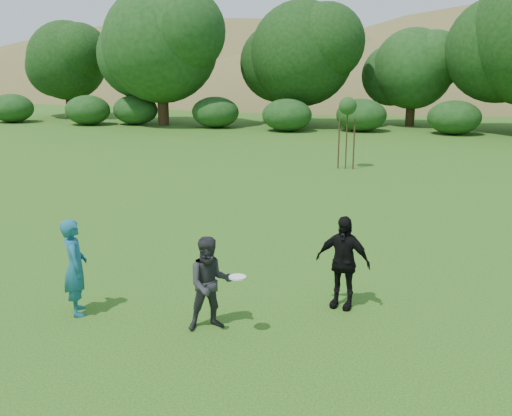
{
  "coord_description": "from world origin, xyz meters",
  "views": [
    {
      "loc": [
        3.17,
        -8.61,
        4.22
      ],
      "look_at": [
        0.0,
        3.0,
        1.1
      ],
      "focal_mm": 40.0,
      "sensor_mm": 36.0,
      "label": 1
    }
  ],
  "objects_px": {
    "player_grey": "(210,284)",
    "sapling": "(348,108)",
    "player_teal": "(75,267)",
    "player_black": "(343,262)"
  },
  "relations": [
    {
      "from": "player_black",
      "to": "player_teal",
      "type": "bearing_deg",
      "value": -149.87
    },
    {
      "from": "player_black",
      "to": "player_grey",
      "type": "bearing_deg",
      "value": -132.43
    },
    {
      "from": "player_grey",
      "to": "sapling",
      "type": "relative_size",
      "value": 0.54
    },
    {
      "from": "player_grey",
      "to": "sapling",
      "type": "height_order",
      "value": "sapling"
    },
    {
      "from": "sapling",
      "to": "player_black",
      "type": "bearing_deg",
      "value": -83.7
    },
    {
      "from": "player_teal",
      "to": "sapling",
      "type": "relative_size",
      "value": 0.59
    },
    {
      "from": "player_teal",
      "to": "player_grey",
      "type": "bearing_deg",
      "value": -123.57
    },
    {
      "from": "player_grey",
      "to": "sapling",
      "type": "xyz_separation_m",
      "value": [
        0.46,
        14.75,
        1.65
      ]
    },
    {
      "from": "player_teal",
      "to": "player_grey",
      "type": "xyz_separation_m",
      "value": [
        2.4,
        0.05,
        -0.06
      ]
    },
    {
      "from": "player_teal",
      "to": "player_black",
      "type": "height_order",
      "value": "player_teal"
    }
  ]
}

